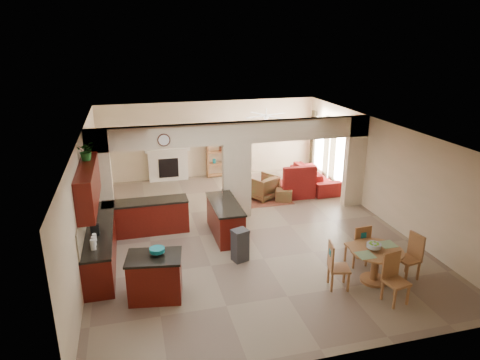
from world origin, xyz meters
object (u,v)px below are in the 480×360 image
object	(u,v)px
sofa	(315,177)
armchair	(262,187)
kitchen_island	(155,277)
dining_table	(375,260)

from	to	relation	value
sofa	armchair	world-z (taller)	armchair
kitchen_island	sofa	xyz separation A→B (m)	(5.89, 5.37, -0.12)
kitchen_island	armchair	bearing A→B (deg)	60.83
kitchen_island	dining_table	xyz separation A→B (m)	(4.59, -0.59, 0.04)
dining_table	sofa	world-z (taller)	dining_table
kitchen_island	dining_table	world-z (taller)	kitchen_island
dining_table	armchair	xyz separation A→B (m)	(-0.84, 5.35, -0.12)
kitchen_island	sofa	size ratio (longest dim) A/B	0.50
dining_table	armchair	distance (m)	5.41
kitchen_island	armchair	distance (m)	6.06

